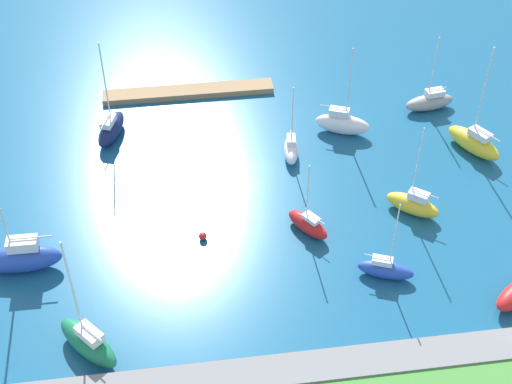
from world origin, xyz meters
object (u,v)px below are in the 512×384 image
sailboat_blue_center_basin (20,257)px  sailboat_green_far_north (88,342)px  sailboat_yellow_mid_basin (474,142)px  mooring_buoy_red (203,236)px  sailboat_white_inner_mooring (342,123)px  sailboat_red_near_pier (308,224)px  sailboat_gray_by_breakwater (430,101)px  sailboat_white_east_end (291,149)px  sailboat_blue_lone_south (385,269)px  pier_dock (189,92)px  sailboat_yellow_off_beacon (413,204)px  sailboat_navy_west_end (111,128)px

sailboat_blue_center_basin → sailboat_green_far_north: (-6.66, 10.53, -0.14)m
sailboat_yellow_mid_basin → mooring_buoy_red: 32.95m
sailboat_white_inner_mooring → sailboat_green_far_north: bearing=-113.1°
sailboat_red_near_pier → sailboat_gray_by_breakwater: bearing=-80.6°
sailboat_blue_center_basin → sailboat_white_inner_mooring: sailboat_blue_center_basin is taller
sailboat_white_east_end → sailboat_blue_center_basin: bearing=-56.3°
sailboat_blue_lone_south → sailboat_yellow_mid_basin: bearing=70.2°
sailboat_white_inner_mooring → sailboat_yellow_mid_basin: (-13.91, 5.39, -0.06)m
sailboat_white_inner_mooring → sailboat_green_far_north: sailboat_green_far_north is taller
sailboat_red_near_pier → mooring_buoy_red: sailboat_red_near_pier is taller
sailboat_green_far_north → sailboat_red_near_pier: (-20.94, -11.91, -0.43)m
pier_dock → sailboat_yellow_off_beacon: 32.78m
sailboat_blue_center_basin → sailboat_green_far_north: 12.47m
sailboat_navy_west_end → mooring_buoy_red: (-9.11, 18.14, -0.83)m
sailboat_navy_west_end → mooring_buoy_red: 20.32m
sailboat_navy_west_end → sailboat_gray_by_breakwater: size_ratio=1.23×
sailboat_blue_center_basin → sailboat_red_near_pier: size_ratio=1.49×
sailboat_blue_lone_south → sailboat_yellow_mid_basin: 22.74m
sailboat_green_far_north → sailboat_gray_by_breakwater: (-39.62, -30.93, -0.33)m
sailboat_blue_center_basin → sailboat_yellow_mid_basin: (-48.55, -11.66, -0.25)m
sailboat_navy_west_end → sailboat_blue_lone_south: size_ratio=1.34×
sailboat_navy_west_end → sailboat_gray_by_breakwater: sailboat_navy_west_end is taller
sailboat_yellow_off_beacon → sailboat_green_far_north: bearing=60.8°
sailboat_navy_west_end → sailboat_yellow_mid_basin: (-40.50, 8.17, 0.07)m
sailboat_blue_center_basin → sailboat_green_far_north: sailboat_green_far_north is taller
sailboat_red_near_pier → sailboat_yellow_mid_basin: bearing=-100.0°
sailboat_gray_by_breakwater → sailboat_red_near_pier: size_ratio=1.19×
sailboat_red_near_pier → mooring_buoy_red: bearing=52.3°
sailboat_red_near_pier → sailboat_white_inner_mooring: bearing=-60.3°
pier_dock → sailboat_green_far_north: bearing=74.2°
sailboat_yellow_mid_basin → sailboat_blue_lone_south: bearing=109.6°
sailboat_red_near_pier → sailboat_blue_lone_south: (-6.00, 6.86, -0.04)m
sailboat_red_near_pier → sailboat_white_east_end: bearing=-37.9°
pier_dock → sailboat_green_far_north: (10.75, 38.11, 1.06)m
sailboat_red_near_pier → sailboat_green_far_north: bearing=83.6°
sailboat_white_inner_mooring → sailboat_navy_west_end: bearing=-163.7°
sailboat_yellow_off_beacon → sailboat_navy_west_end: (30.69, -17.14, 0.08)m
pier_dock → sailboat_blue_center_basin: 32.64m
sailboat_gray_by_breakwater → sailboat_yellow_mid_basin: sailboat_yellow_mid_basin is taller
sailboat_navy_west_end → sailboat_yellow_mid_basin: 41.32m
sailboat_white_inner_mooring → sailboat_red_near_pier: (7.04, 15.67, -0.39)m
sailboat_yellow_off_beacon → sailboat_red_near_pier: size_ratio=1.28×
sailboat_yellow_off_beacon → sailboat_green_far_north: 34.69m
sailboat_red_near_pier → mooring_buoy_red: (10.45, -0.30, -0.58)m
pier_dock → sailboat_white_inner_mooring: 20.21m
sailboat_navy_west_end → sailboat_green_far_north: sailboat_green_far_north is taller
sailboat_blue_center_basin → sailboat_white_inner_mooring: bearing=-153.1°
sailboat_gray_by_breakwater → sailboat_white_east_end: size_ratio=1.06×
sailboat_yellow_mid_basin → mooring_buoy_red: bearing=78.3°
sailboat_blue_lone_south → mooring_buoy_red: sailboat_blue_lone_south is taller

